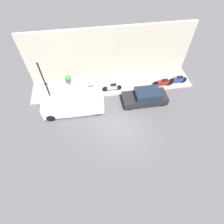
{
  "coord_description": "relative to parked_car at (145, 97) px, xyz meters",
  "views": [
    {
      "loc": [
        -7.92,
        2.12,
        12.4
      ],
      "look_at": [
        1.3,
        0.68,
        0.6
      ],
      "focal_mm": 28.0,
      "sensor_mm": 36.0,
      "label": 1
    }
  ],
  "objects": [
    {
      "name": "ground_plane",
      "position": [
        -2.55,
        2.63,
        -0.64
      ],
      "size": [
        60.0,
        60.0,
        0.0
      ],
      "primitive_type": "plane",
      "color": "#514F51"
    },
    {
      "name": "scooter_silver",
      "position": [
        1.86,
        2.81,
        -0.1
      ],
      "size": [
        0.3,
        1.89,
        0.77
      ],
      "color": "#B7B7BF",
      "rests_on": "sidewalk"
    },
    {
      "name": "delivery_van",
      "position": [
        -0.09,
        6.45,
        0.3
      ],
      "size": [
        1.85,
        5.24,
        1.84
      ],
      "color": "silver",
      "rests_on": "ground_plane"
    },
    {
      "name": "streetlamp",
      "position": [
        1.41,
        8.67,
        2.81
      ],
      "size": [
        0.4,
        0.4,
        4.67
      ],
      "color": "black",
      "rests_on": "sidewalk"
    },
    {
      "name": "motorcycle_black",
      "position": [
        1.88,
        4.96,
        -0.1
      ],
      "size": [
        0.3,
        1.86,
        0.76
      ],
      "color": "black",
      "rests_on": "sidewalk"
    },
    {
      "name": "motorcycle_red",
      "position": [
        1.69,
        -2.28,
        -0.06
      ],
      "size": [
        0.3,
        2.11,
        0.82
      ],
      "color": "#B21E1E",
      "rests_on": "sidewalk"
    },
    {
      "name": "sidewalk",
      "position": [
        2.68,
        2.63,
        -0.58
      ],
      "size": [
        3.02,
        16.07,
        0.12
      ],
      "color": "gray",
      "rests_on": "ground_plane"
    },
    {
      "name": "motorcycle_blue",
      "position": [
        1.87,
        -3.94,
        -0.06
      ],
      "size": [
        0.3,
        1.94,
        0.84
      ],
      "color": "navy",
      "rests_on": "sidewalk"
    },
    {
      "name": "building_facade",
      "position": [
        4.34,
        2.63,
        1.99
      ],
      "size": [
        0.3,
        16.07,
        5.27
      ],
      "color": "beige",
      "rests_on": "ground_plane"
    },
    {
      "name": "parked_car",
      "position": [
        0.0,
        0.0,
        0.0
      ],
      "size": [
        1.73,
        4.07,
        1.35
      ],
      "color": "black",
      "rests_on": "ground_plane"
    },
    {
      "name": "potted_plant",
      "position": [
        3.54,
        7.03,
        0.05
      ],
      "size": [
        0.61,
        0.61,
        0.98
      ],
      "color": "slate",
      "rests_on": "sidewalk"
    }
  ]
}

